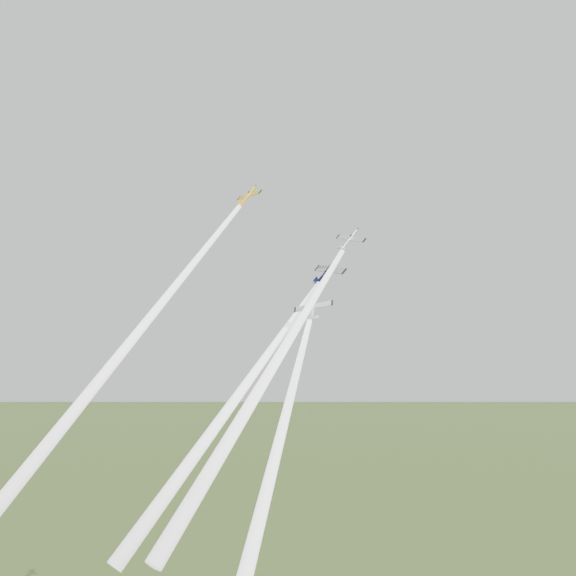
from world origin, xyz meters
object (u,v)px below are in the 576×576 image
object	(u,v)px
plane_navy	(328,271)
plane_silver_low	(313,308)
plane_silver_right	(349,239)
plane_yellow	(248,196)

from	to	relation	value
plane_navy	plane_silver_low	distance (m)	12.95
plane_navy	plane_silver_low	size ratio (longest dim) A/B	1.19
plane_navy	plane_silver_right	bearing A→B (deg)	7.61
plane_yellow	plane_silver_low	world-z (taller)	plane_yellow
plane_navy	plane_yellow	bearing A→B (deg)	-159.19
plane_navy	plane_silver_low	xyz separation A→B (m)	(2.16, -10.36, -7.45)
plane_silver_low	plane_yellow	bearing A→B (deg)	139.94
plane_yellow	plane_silver_right	world-z (taller)	plane_yellow
plane_yellow	plane_navy	distance (m)	25.27
plane_yellow	plane_silver_right	xyz separation A→B (m)	(24.19, -2.78, -11.15)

